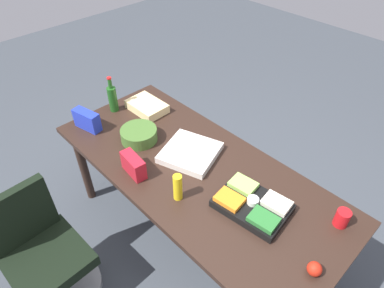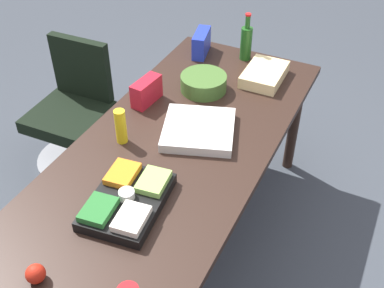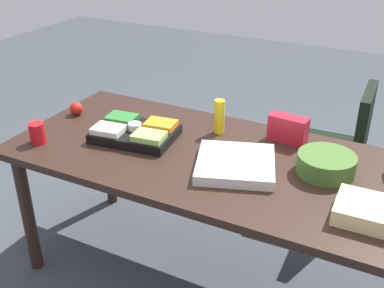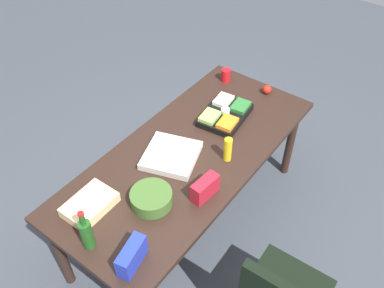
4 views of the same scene
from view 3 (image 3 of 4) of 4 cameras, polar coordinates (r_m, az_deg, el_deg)
ground_plane at (r=2.82m, az=2.77°, el=-15.81°), size 10.00×10.00×0.00m
conference_table at (r=2.39m, az=3.15°, el=-3.27°), size 2.14×0.94×0.79m
office_chair at (r=3.33m, az=16.23°, el=-2.18°), size 0.56×0.56×0.89m
mustard_bottle at (r=2.55m, az=3.31°, el=3.31°), size 0.06×0.06×0.19m
apple_red at (r=2.87m, az=-13.73°, el=4.16°), size 0.08×0.08×0.08m
chip_bag_red at (r=2.51m, az=11.47°, el=1.76°), size 0.21×0.10×0.14m
veggie_tray at (r=2.53m, az=-6.84°, el=1.47°), size 0.45×0.35×0.09m
salad_bowl at (r=2.27m, az=15.83°, el=-2.34°), size 0.34×0.34×0.09m
red_solo_cup at (r=2.58m, az=-18.10°, el=1.26°), size 0.09×0.09×0.11m
pizza_box at (r=2.24m, az=5.25°, el=-2.41°), size 0.46×0.46×0.05m
sheet_cake at (r=2.02m, az=21.34°, el=-7.81°), size 0.32×0.23×0.07m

